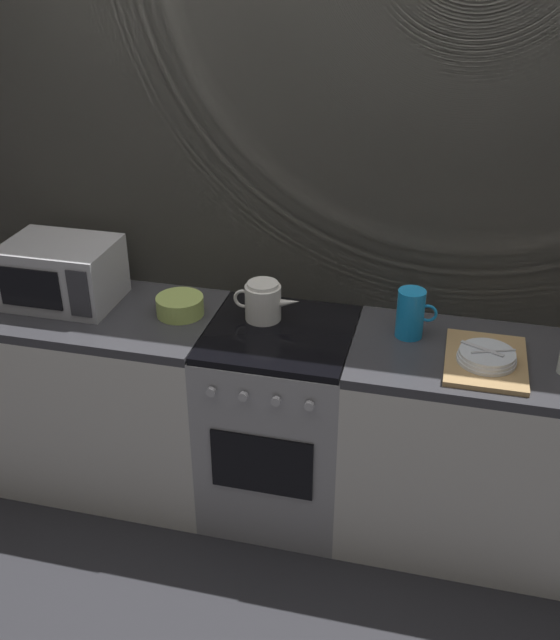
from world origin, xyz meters
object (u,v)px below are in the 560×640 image
(pitcher, at_px, (411,314))
(dish_pile, at_px, (486,359))
(kettle, at_px, (263,301))
(microwave, at_px, (62,273))
(stove_unit, at_px, (280,421))
(mixing_bowl, at_px, (180,306))

(pitcher, height_order, dish_pile, pitcher)
(pitcher, bearing_deg, dish_pile, -26.49)
(kettle, relative_size, dish_pile, 0.71)
(microwave, relative_size, kettle, 1.62)
(stove_unit, relative_size, pitcher, 4.50)
(stove_unit, bearing_deg, mixing_bowl, 174.69)
(kettle, bearing_deg, pitcher, 0.10)
(pitcher, bearing_deg, kettle, -179.90)
(stove_unit, bearing_deg, pitcher, 9.62)
(kettle, height_order, pitcher, pitcher)
(kettle, height_order, mixing_bowl, kettle)
(mixing_bowl, bearing_deg, microwave, -179.86)
(kettle, distance_m, pitcher, 0.60)
(stove_unit, bearing_deg, kettle, 136.49)
(stove_unit, xyz_separation_m, mixing_bowl, (-0.44, 0.04, 0.49))
(dish_pile, bearing_deg, pitcher, 153.51)
(stove_unit, distance_m, microwave, 1.13)
(stove_unit, relative_size, dish_pile, 2.25)
(microwave, bearing_deg, pitcher, 1.82)
(microwave, relative_size, dish_pile, 1.15)
(microwave, distance_m, mixing_bowl, 0.54)
(pitcher, bearing_deg, microwave, -178.18)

